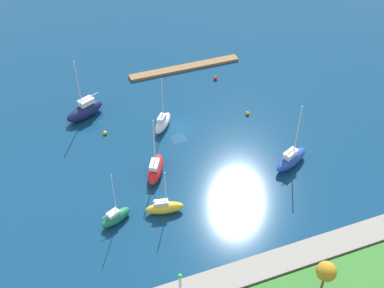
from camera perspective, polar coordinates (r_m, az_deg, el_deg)
The scene contains 14 objects.
water at distance 82.81m, azimuth -1.59°, elevation 2.01°, with size 160.00×160.00×0.00m, color navy.
pier_dock at distance 97.95m, azimuth -0.85°, elevation 9.01°, with size 22.76×2.03×0.54m, color olive.
breakwater at distance 62.71m, azimuth 8.12°, elevation -14.50°, with size 56.64×3.60×1.37m, color gray.
harbor_beacon at distance 57.72m, azimuth -1.42°, elevation -16.06°, with size 0.56×0.56×3.73m.
park_tree_east at distance 59.44m, azimuth 15.59°, elevation -14.32°, with size 2.41×2.41×4.55m.
sailboat_white_mid_basin at distance 82.07m, azimuth -3.47°, elevation 2.54°, with size 4.81×5.38×9.76m.
sailboat_blue_east_end at distance 76.29m, azimuth 11.64°, elevation -1.75°, with size 7.11×4.70×11.22m.
sailboat_red_far_south at distance 73.46m, azimuth -4.34°, elevation -2.93°, with size 4.85×6.67×10.20m.
sailboat_green_outer_mooring at distance 67.84m, azimuth -8.99°, elevation -8.51°, with size 4.97×3.42×8.87m.
sailboat_navy_center_basin at distance 86.27m, azimuth -12.54°, elevation 3.92°, with size 7.65×5.34×11.46m.
sailboat_yellow_near_pier at distance 68.19m, azimuth -3.27°, elevation -7.49°, with size 5.57×2.52×7.76m.
mooring_buoy_orange at distance 85.85m, azimuth 6.58°, elevation 3.62°, with size 0.68×0.68×0.68m, color orange.
mooring_buoy_red at distance 94.66m, azimuth 2.78°, elevation 7.79°, with size 0.74×0.74×0.74m, color red.
mooring_buoy_yellow at distance 82.39m, azimuth -10.24°, elevation 1.32°, with size 0.65×0.65×0.65m, color yellow.
Camera 1 is at (20.32, 61.31, 51.82)m, focal length 45.13 mm.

